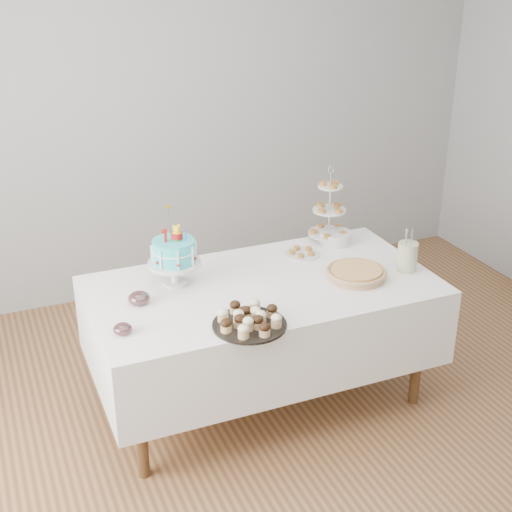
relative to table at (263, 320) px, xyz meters
name	(u,v)px	position (x,y,z in m)	size (l,w,h in m)	color
floor	(283,428)	(0.00, -0.30, -0.54)	(5.00, 5.00, 0.00)	brown
walls	(287,203)	(0.00, -0.30, 0.81)	(5.04, 4.04, 2.70)	#96989A
table	(263,320)	(0.00, 0.00, 0.00)	(1.92, 1.02, 0.77)	silver
birthday_cake	(175,264)	(-0.45, 0.19, 0.35)	(0.29, 0.29, 0.45)	silver
cupcake_tray	(249,319)	(-0.24, -0.40, 0.27)	(0.37, 0.37, 0.09)	black
pie	(356,273)	(0.52, -0.13, 0.26)	(0.35, 0.35, 0.05)	tan
tiered_stand	(329,211)	(0.62, 0.40, 0.43)	(0.25, 0.25, 0.49)	silver
plate_stack	(335,237)	(0.65, 0.35, 0.27)	(0.20, 0.20, 0.08)	silver
pastry_plate	(302,253)	(0.38, 0.27, 0.24)	(0.21, 0.21, 0.03)	silver
jam_bowl_a	(123,329)	(-0.84, -0.23, 0.25)	(0.09, 0.09, 0.06)	silver
jam_bowl_b	(139,298)	(-0.69, 0.04, 0.26)	(0.11, 0.11, 0.07)	silver
utensil_pitcher	(407,255)	(0.84, -0.15, 0.32)	(0.12, 0.11, 0.26)	beige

